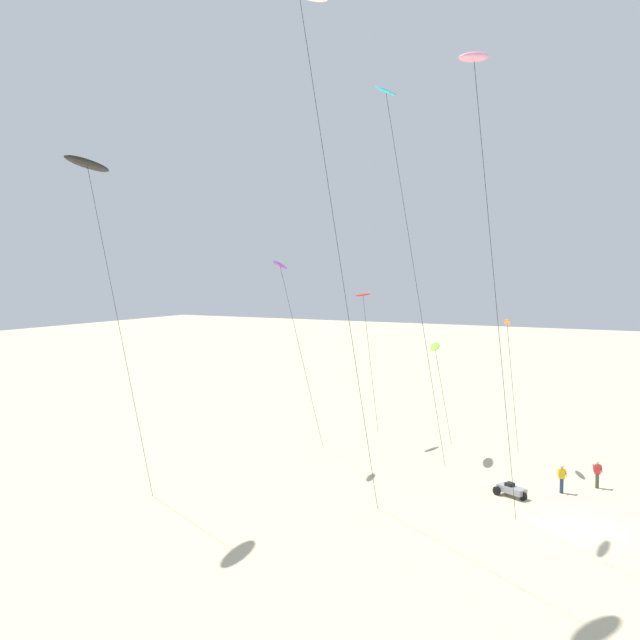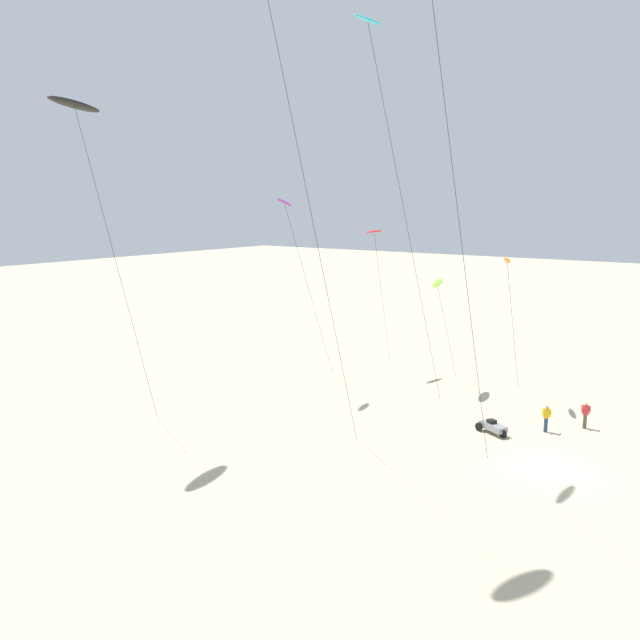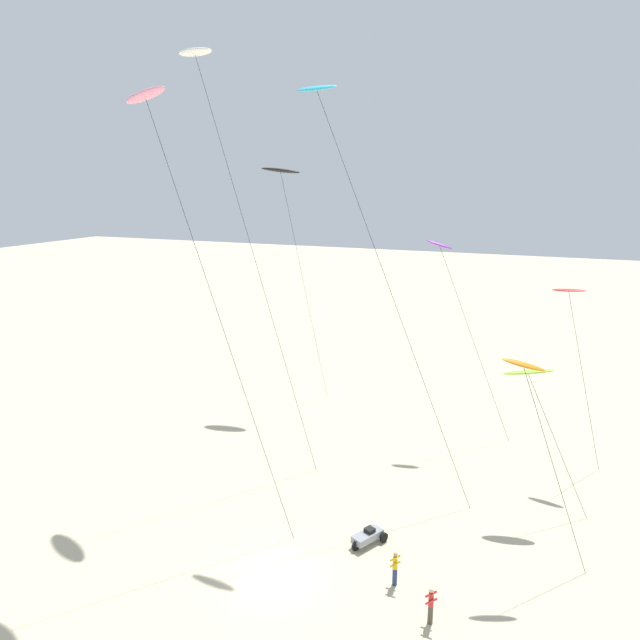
{
  "view_description": "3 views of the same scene",
  "coord_description": "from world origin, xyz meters",
  "px_view_note": "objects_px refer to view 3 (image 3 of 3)",
  "views": [
    {
      "loc": [
        -36.98,
        -4.26,
        13.18
      ],
      "look_at": [
        -1.49,
        14.26,
        10.36
      ],
      "focal_mm": 38.75,
      "sensor_mm": 36.0,
      "label": 1
    },
    {
      "loc": [
        -30.84,
        -7.38,
        13.38
      ],
      "look_at": [
        0.66,
        14.89,
        6.14
      ],
      "focal_mm": 34.19,
      "sensor_mm": 36.0,
      "label": 2
    },
    {
      "loc": [
        11.11,
        -21.33,
        17.99
      ],
      "look_at": [
        -1.99,
        10.62,
        9.77
      ],
      "focal_mm": 33.13,
      "sensor_mm": 36.0,
      "label": 3
    }
  ],
  "objects_px": {
    "kite_orange": "(525,369)",
    "kite_black": "(281,172)",
    "kite_lime": "(529,373)",
    "kite_flyer_nearest": "(395,567)",
    "kite_red": "(569,295)",
    "kite_cyan": "(320,98)",
    "kite_flyer_middle": "(431,605)",
    "kite_pink": "(147,99)",
    "kite_white": "(196,55)",
    "kite_purple": "(441,249)",
    "beach_buggy": "(368,536)"
  },
  "relations": [
    {
      "from": "kite_orange",
      "to": "kite_black",
      "type": "height_order",
      "value": "kite_black"
    },
    {
      "from": "kite_lime",
      "to": "kite_flyer_nearest",
      "type": "distance_m",
      "value": 12.6
    },
    {
      "from": "kite_orange",
      "to": "kite_red",
      "type": "relative_size",
      "value": 0.88
    },
    {
      "from": "kite_lime",
      "to": "kite_orange",
      "type": "bearing_deg",
      "value": -90.18
    },
    {
      "from": "kite_cyan",
      "to": "kite_flyer_middle",
      "type": "xyz_separation_m",
      "value": [
        9.13,
        -10.19,
        -21.42
      ]
    },
    {
      "from": "kite_red",
      "to": "kite_flyer_middle",
      "type": "xyz_separation_m",
      "value": [
        -4.41,
        -17.59,
        -10.21
      ]
    },
    {
      "from": "kite_orange",
      "to": "kite_lime",
      "type": "bearing_deg",
      "value": 89.82
    },
    {
      "from": "kite_pink",
      "to": "kite_flyer_nearest",
      "type": "height_order",
      "value": "kite_pink"
    },
    {
      "from": "kite_white",
      "to": "kite_flyer_middle",
      "type": "distance_m",
      "value": 31.86
    },
    {
      "from": "kite_lime",
      "to": "kite_red",
      "type": "relative_size",
      "value": 0.71
    },
    {
      "from": "kite_cyan",
      "to": "kite_white",
      "type": "distance_m",
      "value": 8.83
    },
    {
      "from": "kite_white",
      "to": "kite_pink",
      "type": "relative_size",
      "value": 1.14
    },
    {
      "from": "kite_purple",
      "to": "kite_flyer_nearest",
      "type": "distance_m",
      "value": 22.08
    },
    {
      "from": "kite_lime",
      "to": "kite_black",
      "type": "distance_m",
      "value": 26.18
    },
    {
      "from": "kite_orange",
      "to": "kite_purple",
      "type": "xyz_separation_m",
      "value": [
        -6.66,
        13.77,
        3.71
      ]
    },
    {
      "from": "kite_pink",
      "to": "beach_buggy",
      "type": "height_order",
      "value": "kite_pink"
    },
    {
      "from": "kite_cyan",
      "to": "kite_white",
      "type": "bearing_deg",
      "value": 174.68
    },
    {
      "from": "kite_red",
      "to": "kite_flyer_nearest",
      "type": "relative_size",
      "value": 6.92
    },
    {
      "from": "beach_buggy",
      "to": "kite_white",
      "type": "bearing_deg",
      "value": 153.48
    },
    {
      "from": "kite_cyan",
      "to": "kite_flyer_middle",
      "type": "relative_size",
      "value": 13.82
    },
    {
      "from": "kite_pink",
      "to": "kite_red",
      "type": "bearing_deg",
      "value": 34.7
    },
    {
      "from": "kite_white",
      "to": "kite_pink",
      "type": "height_order",
      "value": "kite_white"
    },
    {
      "from": "kite_flyer_nearest",
      "to": "kite_white",
      "type": "bearing_deg",
      "value": 149.23
    },
    {
      "from": "kite_white",
      "to": "kite_orange",
      "type": "bearing_deg",
      "value": -13.46
    },
    {
      "from": "kite_pink",
      "to": "kite_flyer_nearest",
      "type": "bearing_deg",
      "value": -8.18
    },
    {
      "from": "kite_lime",
      "to": "kite_flyer_nearest",
      "type": "bearing_deg",
      "value": -116.25
    },
    {
      "from": "kite_white",
      "to": "kite_cyan",
      "type": "bearing_deg",
      "value": -5.32
    },
    {
      "from": "kite_orange",
      "to": "kite_pink",
      "type": "bearing_deg",
      "value": -172.4
    },
    {
      "from": "kite_orange",
      "to": "kite_pink",
      "type": "height_order",
      "value": "kite_pink"
    },
    {
      "from": "kite_orange",
      "to": "beach_buggy",
      "type": "height_order",
      "value": "kite_orange"
    },
    {
      "from": "kite_purple",
      "to": "kite_red",
      "type": "relative_size",
      "value": 1.21
    },
    {
      "from": "kite_pink",
      "to": "kite_black",
      "type": "xyz_separation_m",
      "value": [
        -2.33,
        19.53,
        -3.18
      ]
    },
    {
      "from": "kite_white",
      "to": "kite_flyer_middle",
      "type": "xyz_separation_m",
      "value": [
        17.43,
        -10.97,
        -24.31
      ]
    },
    {
      "from": "kite_red",
      "to": "kite_flyer_nearest",
      "type": "bearing_deg",
      "value": -112.08
    },
    {
      "from": "kite_purple",
      "to": "kite_red",
      "type": "xyz_separation_m",
      "value": [
        8.43,
        -2.35,
        -2.19
      ]
    },
    {
      "from": "kite_flyer_nearest",
      "to": "kite_orange",
      "type": "bearing_deg",
      "value": 43.4
    },
    {
      "from": "beach_buggy",
      "to": "kite_pink",
      "type": "bearing_deg",
      "value": -177.16
    },
    {
      "from": "kite_pink",
      "to": "kite_red",
      "type": "distance_m",
      "value": 26.58
    },
    {
      "from": "kite_cyan",
      "to": "kite_purple",
      "type": "distance_m",
      "value": 14.22
    },
    {
      "from": "kite_cyan",
      "to": "kite_pink",
      "type": "relative_size",
      "value": 1.03
    },
    {
      "from": "kite_lime",
      "to": "kite_pink",
      "type": "distance_m",
      "value": 24.18
    },
    {
      "from": "kite_red",
      "to": "kite_flyer_middle",
      "type": "relative_size",
      "value": 6.92
    },
    {
      "from": "kite_white",
      "to": "kite_flyer_nearest",
      "type": "relative_size",
      "value": 15.39
    },
    {
      "from": "kite_black",
      "to": "beach_buggy",
      "type": "xyz_separation_m",
      "value": [
        13.84,
        -18.95,
        -18.19
      ]
    },
    {
      "from": "kite_lime",
      "to": "beach_buggy",
      "type": "height_order",
      "value": "kite_lime"
    },
    {
      "from": "beach_buggy",
      "to": "kite_purple",
      "type": "bearing_deg",
      "value": 89.78
    },
    {
      "from": "kite_cyan",
      "to": "kite_white",
      "type": "height_order",
      "value": "kite_white"
    },
    {
      "from": "kite_lime",
      "to": "kite_cyan",
      "type": "xyz_separation_m",
      "value": [
        -11.78,
        -1.03,
        14.5
      ]
    },
    {
      "from": "kite_red",
      "to": "beach_buggy",
      "type": "bearing_deg",
      "value": -122.59
    },
    {
      "from": "kite_lime",
      "to": "kite_flyer_middle",
      "type": "relative_size",
      "value": 4.89
    }
  ]
}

